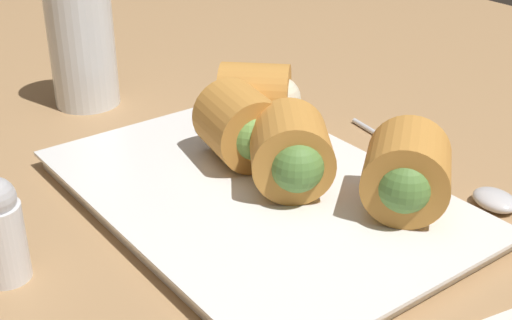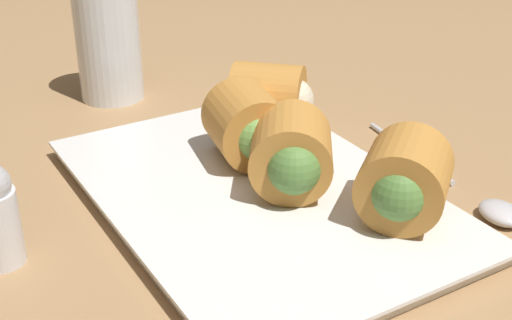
% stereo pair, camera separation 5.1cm
% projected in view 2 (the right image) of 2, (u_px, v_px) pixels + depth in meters
% --- Properties ---
extents(table_surface, '(1.80, 1.40, 0.02)m').
position_uv_depth(table_surface, '(237.00, 232.00, 0.54)').
color(table_surface, '#A87F54').
rests_on(table_surface, ground).
extents(serving_plate, '(0.33, 0.23, 0.01)m').
position_uv_depth(serving_plate, '(256.00, 197.00, 0.56)').
color(serving_plate, white).
rests_on(serving_plate, table_surface).
extents(roll_front_left, '(0.09, 0.09, 0.06)m').
position_uv_depth(roll_front_left, '(273.00, 98.00, 0.64)').
color(roll_front_left, '#C68438').
rests_on(roll_front_left, serving_plate).
extents(roll_front_right, '(0.09, 0.09, 0.06)m').
position_uv_depth(roll_front_right, '(404.00, 181.00, 0.50)').
color(roll_front_right, '#C68438').
rests_on(roll_front_right, serving_plate).
extents(roll_back_left, '(0.09, 0.09, 0.06)m').
position_uv_depth(roll_back_left, '(295.00, 157.00, 0.53)').
color(roll_back_left, '#C68438').
rests_on(roll_back_left, serving_plate).
extents(roll_back_right, '(0.08, 0.07, 0.06)m').
position_uv_depth(roll_back_right, '(249.00, 127.00, 0.58)').
color(roll_back_right, '#C68438').
rests_on(roll_back_right, serving_plate).
extents(spoon, '(0.20, 0.05, 0.01)m').
position_uv_depth(spoon, '(482.00, 200.00, 0.55)').
color(spoon, silver).
rests_on(spoon, table_surface).
extents(drinking_glass, '(0.07, 0.07, 0.12)m').
position_uv_depth(drinking_glass, '(108.00, 41.00, 0.73)').
color(drinking_glass, silver).
rests_on(drinking_glass, table_surface).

